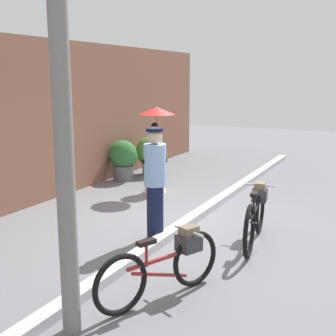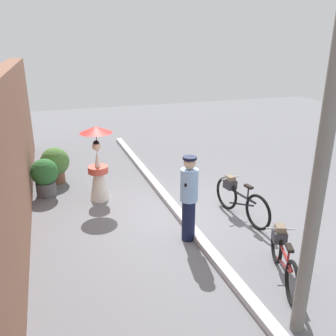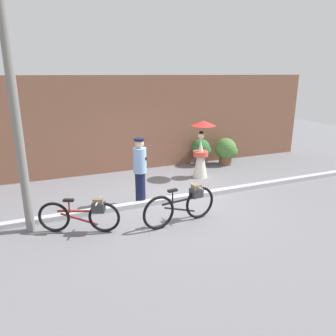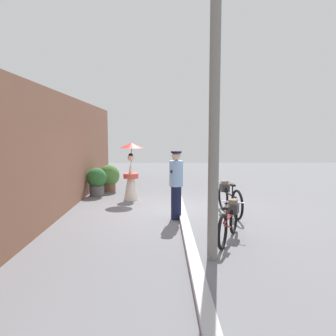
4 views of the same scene
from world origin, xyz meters
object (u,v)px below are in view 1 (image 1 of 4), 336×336
at_px(bicycle_near_officer, 166,263).
at_px(potted_plant_by_door, 124,158).
at_px(person_with_parasol, 155,151).
at_px(person_officer, 155,180).
at_px(potted_plant_small, 152,153).
at_px(utility_pole, 61,86).
at_px(bicycle_far_side, 256,214).

xyz_separation_m(bicycle_near_officer, potted_plant_by_door, (4.82, 3.65, 0.13)).
bearing_deg(potted_plant_by_door, person_with_parasol, -119.23).
distance_m(person_officer, potted_plant_small, 4.73).
xyz_separation_m(potted_plant_by_door, utility_pole, (-5.88, -3.14, 1.86)).
bearing_deg(utility_pole, potted_plant_by_door, 28.11).
relative_size(potted_plant_by_door, utility_pole, 0.20).
distance_m(bicycle_far_side, person_officer, 1.61).
relative_size(potted_plant_by_door, potted_plant_small, 0.98).
bearing_deg(potted_plant_by_door, potted_plant_small, -17.92).
bearing_deg(potted_plant_small, utility_pole, -157.17).
bearing_deg(potted_plant_by_door, bicycle_far_side, -123.37).
height_order(bicycle_far_side, utility_pole, utility_pole).
distance_m(bicycle_near_officer, person_officer, 1.98).
height_order(bicycle_far_side, potted_plant_by_door, potted_plant_by_door).
bearing_deg(bicycle_far_side, potted_plant_small, 46.58).
distance_m(bicycle_near_officer, potted_plant_small, 6.63).
relative_size(bicycle_near_officer, person_officer, 0.94).
bearing_deg(person_officer, bicycle_near_officer, -147.47).
relative_size(person_with_parasol, potted_plant_by_door, 1.90).
distance_m(person_officer, utility_pole, 3.09).
bearing_deg(potted_plant_small, bicycle_near_officer, -149.55).
relative_size(bicycle_far_side, potted_plant_small, 1.86).
bearing_deg(bicycle_near_officer, person_with_parasol, 30.20).
bearing_deg(person_with_parasol, bicycle_near_officer, -149.80).
distance_m(person_officer, person_with_parasol, 2.86).
relative_size(person_officer, person_with_parasol, 0.93).
bearing_deg(bicycle_near_officer, utility_pole, 154.41).
distance_m(bicycle_near_officer, person_with_parasol, 4.79).
distance_m(person_officer, potted_plant_by_door, 4.16).
bearing_deg(bicycle_far_side, potted_plant_by_door, 56.63).
height_order(potted_plant_by_door, utility_pole, utility_pole).
height_order(bicycle_near_officer, bicycle_far_side, bicycle_far_side).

